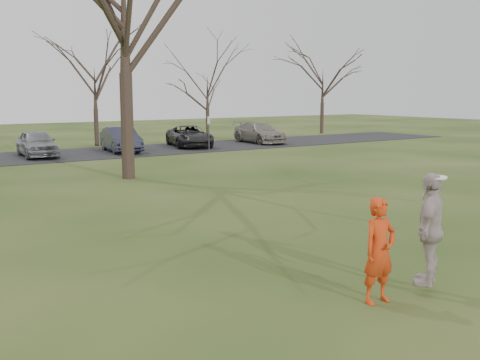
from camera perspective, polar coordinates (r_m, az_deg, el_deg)
name	(u,v)px	position (r m, az deg, el deg)	size (l,w,h in m)	color
ground	(371,296)	(10.18, 12.98, -11.25)	(120.00, 120.00, 0.00)	#1E380F
parking_strip	(18,158)	(32.42, -21.30, 2.07)	(62.00, 6.50, 0.04)	black
player_defender	(379,251)	(9.67, 13.73, -6.87)	(0.64, 0.42, 1.76)	red
car_4	(37,143)	(32.41, -19.60, 3.47)	(1.69, 4.21, 1.43)	gray
car_5	(121,139)	(33.83, -11.81, 3.99)	(1.51, 4.34, 1.43)	#292B3E
car_6	(189,136)	(36.40, -5.06, 4.38)	(2.21, 4.78, 1.33)	black
car_7	(259,133)	(39.12, 1.95, 4.74)	(1.93, 4.74, 1.38)	gray
catching_play	(430,229)	(10.31, 18.44, -4.65)	(1.23, 0.95, 1.95)	#B5A4A3
sign_white	(209,127)	(33.25, -3.13, 5.28)	(0.35, 0.35, 2.08)	#47474C
small_tree_row	(67,85)	(38.28, -16.87, 9.03)	(55.00, 5.90, 8.50)	#352821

